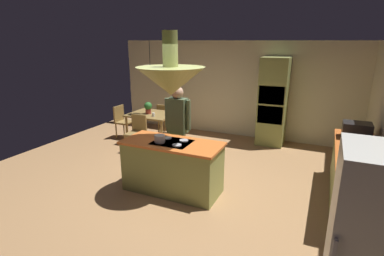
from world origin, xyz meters
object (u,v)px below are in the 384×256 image
(chair_by_back_wall, at_px, (165,117))
(canister_flour, at_px, (363,161))
(kitchen_island, at_px, (172,166))
(canister_tea, at_px, (361,151))
(potted_plant_on_table, at_px, (148,107))
(microwave_on_counter, at_px, (357,131))
(chair_facing_island, at_px, (137,130))
(chair_at_corner, at_px, (122,119))
(oven_tower, at_px, (273,102))
(canister_sugar, at_px, (362,156))
(cup_on_table, at_px, (154,115))
(dining_table, at_px, (152,117))
(refrigerator, at_px, (376,252))
(cooking_pot_on_cooktop, at_px, (160,139))
(person_at_island, at_px, (178,125))

(chair_by_back_wall, bearing_deg, canister_flour, 150.36)
(canister_flour, bearing_deg, kitchen_island, -175.96)
(canister_tea, bearing_deg, potted_plant_on_table, 162.00)
(chair_by_back_wall, height_order, microwave_on_counter, microwave_on_counter)
(chair_facing_island, bearing_deg, chair_at_corner, 144.13)
(kitchen_island, height_order, oven_tower, oven_tower)
(kitchen_island, xyz_separation_m, canister_flour, (2.84, 0.20, 0.52))
(chair_by_back_wall, bearing_deg, canister_sugar, 152.10)
(chair_by_back_wall, distance_m, chair_at_corner, 1.17)
(oven_tower, height_order, cup_on_table, oven_tower)
(dining_table, distance_m, potted_plant_on_table, 0.28)
(chair_by_back_wall, xyz_separation_m, canister_tea, (4.54, -2.22, 0.48))
(refrigerator, xyz_separation_m, dining_table, (-4.50, 3.80, -0.22))
(chair_at_corner, bearing_deg, cooking_pot_on_cooktop, -131.89)
(canister_flour, relative_size, cooking_pot_on_cooktop, 0.84)
(person_at_island, bearing_deg, chair_at_corner, 149.17)
(cup_on_table, bearing_deg, cooking_pot_on_cooktop, -55.96)
(microwave_on_counter, bearing_deg, chair_at_corner, 173.96)
(dining_table, bearing_deg, kitchen_island, -51.01)
(chair_by_back_wall, height_order, potted_plant_on_table, potted_plant_on_table)
(potted_plant_on_table, relative_size, microwave_on_counter, 0.65)
(microwave_on_counter, bearing_deg, canister_flour, -90.00)
(chair_by_back_wall, relative_size, potted_plant_on_table, 2.90)
(potted_plant_on_table, height_order, canister_flour, potted_plant_on_table)
(dining_table, relative_size, person_at_island, 0.65)
(chair_facing_island, distance_m, potted_plant_on_table, 0.78)
(dining_table, bearing_deg, refrigerator, -40.18)
(kitchen_island, distance_m, microwave_on_counter, 3.27)
(canister_flour, height_order, canister_sugar, canister_sugar)
(refrigerator, height_order, dining_table, refrigerator)
(microwave_on_counter, bearing_deg, refrigerator, -90.71)
(microwave_on_counter, bearing_deg, chair_by_back_wall, 164.43)
(canister_sugar, bearing_deg, person_at_island, 174.90)
(cup_on_table, xyz_separation_m, microwave_on_counter, (4.35, -0.35, 0.24))
(chair_facing_island, relative_size, chair_by_back_wall, 1.00)
(chair_facing_island, distance_m, cup_on_table, 0.58)
(dining_table, distance_m, cup_on_table, 0.33)
(canister_tea, bearing_deg, dining_table, 161.27)
(oven_tower, bearing_deg, chair_by_back_wall, -170.69)
(oven_tower, distance_m, canister_flour, 3.51)
(oven_tower, distance_m, canister_sugar, 3.35)
(dining_table, height_order, potted_plant_on_table, potted_plant_on_table)
(refrigerator, height_order, canister_flour, refrigerator)
(chair_at_corner, relative_size, canister_sugar, 5.23)
(oven_tower, distance_m, cup_on_table, 2.96)
(canister_tea, relative_size, cooking_pot_on_cooktop, 0.97)
(kitchen_island, xyz_separation_m, microwave_on_counter, (2.84, 1.52, 0.59))
(person_at_island, height_order, potted_plant_on_table, person_at_island)
(canister_sugar, relative_size, microwave_on_counter, 0.36)
(kitchen_island, relative_size, potted_plant_on_table, 5.70)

